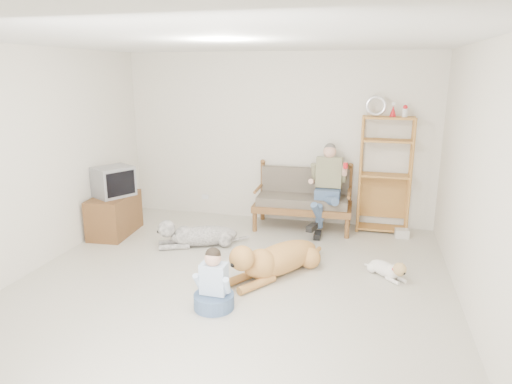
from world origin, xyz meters
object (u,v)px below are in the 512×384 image
(etagere, at_px, (385,174))
(golden_retriever, at_px, (274,259))
(tv_stand, at_px, (114,215))
(loveseat, at_px, (303,197))

(etagere, bearing_deg, golden_retriever, -122.92)
(tv_stand, bearing_deg, loveseat, 16.25)
(etagere, height_order, tv_stand, etagere)
(loveseat, distance_m, golden_retriever, 1.89)
(tv_stand, distance_m, golden_retriever, 2.79)
(loveseat, xyz_separation_m, golden_retriever, (-0.08, -1.86, -0.28))
(loveseat, bearing_deg, tv_stand, -161.29)
(tv_stand, relative_size, golden_retriever, 0.63)
(etagere, xyz_separation_m, golden_retriever, (-1.28, -1.98, -0.70))
(loveseat, height_order, tv_stand, loveseat)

